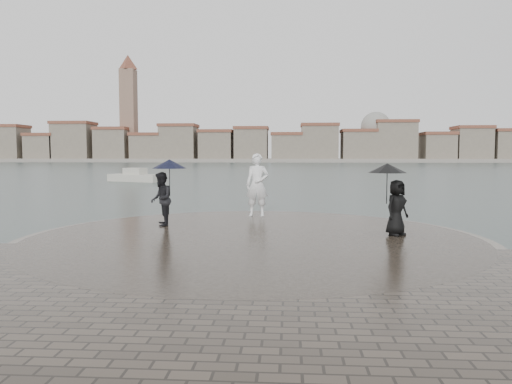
{
  "coord_description": "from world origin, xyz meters",
  "views": [
    {
      "loc": [
        0.98,
        -9.73,
        2.54
      ],
      "look_at": [
        0.0,
        4.8,
        1.45
      ],
      "focal_mm": 35.0,
      "sensor_mm": 36.0,
      "label": 1
    }
  ],
  "objects": [
    {
      "name": "ground",
      "position": [
        0.0,
        0.0,
        0.0
      ],
      "size": [
        400.0,
        400.0,
        0.0
      ],
      "primitive_type": "plane",
      "color": "#2B3835",
      "rests_on": "ground"
    },
    {
      "name": "statue",
      "position": [
        -0.16,
        7.91,
        1.47
      ],
      "size": [
        0.84,
        0.57,
        2.23
      ],
      "primitive_type": "imported",
      "rotation": [
        0.0,
        0.0,
        -0.05
      ],
      "color": "white",
      "rests_on": "quay_tip"
    },
    {
      "name": "visitor_right",
      "position": [
        3.78,
        3.9,
        1.49
      ],
      "size": [
        1.21,
        1.05,
        1.95
      ],
      "color": "black",
      "rests_on": "quay_tip"
    },
    {
      "name": "visitor_left",
      "position": [
        -2.88,
        5.27,
        1.48
      ],
      "size": [
        1.18,
        1.09,
        2.04
      ],
      "color": "black",
      "rests_on": "quay_tip"
    },
    {
      "name": "kerb_ring",
      "position": [
        0.0,
        3.5,
        0.16
      ],
      "size": [
        12.5,
        12.5,
        0.32
      ],
      "primitive_type": "cylinder",
      "color": "gray",
      "rests_on": "ground"
    },
    {
      "name": "boats",
      "position": [
        6.19,
        38.57,
        0.38
      ],
      "size": [
        44.44,
        8.81,
        1.5
      ],
      "color": "beige",
      "rests_on": "ground"
    },
    {
      "name": "far_skyline",
      "position": [
        -6.29,
        160.71,
        5.61
      ],
      "size": [
        260.0,
        20.0,
        37.0
      ],
      "color": "gray",
      "rests_on": "ground"
    },
    {
      "name": "quay_tip",
      "position": [
        0.0,
        3.5,
        0.18
      ],
      "size": [
        11.9,
        11.9,
        0.36
      ],
      "primitive_type": "cylinder",
      "color": "#2D261E",
      "rests_on": "ground"
    }
  ]
}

